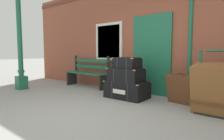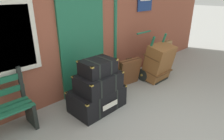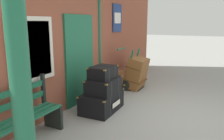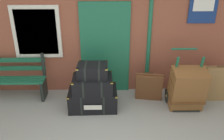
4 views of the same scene
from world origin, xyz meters
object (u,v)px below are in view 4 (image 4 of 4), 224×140
object	(u,v)px
platform_bench	(9,79)
porters_trolley	(183,93)
large_brown_trunk	(187,89)
suitcase_umber	(149,87)
steamer_trunk_middle	(93,84)
steamer_trunk_top	(93,71)
suitcase_oxblood	(217,84)
steamer_trunk_base	(93,98)

from	to	relation	value
platform_bench	porters_trolley	world-z (taller)	porters_trolley
platform_bench	large_brown_trunk	world-z (taller)	platform_bench
platform_bench	suitcase_umber	size ratio (longest dim) A/B	2.37
steamer_trunk_middle	steamer_trunk_top	distance (m)	0.29
platform_bench	steamer_trunk_middle	size ratio (longest dim) A/B	1.93
steamer_trunk_top	suitcase_oxblood	size ratio (longest dim) A/B	0.73
steamer_trunk_base	porters_trolley	xyz separation A→B (m)	(1.95, 0.09, 0.06)
porters_trolley	large_brown_trunk	xyz separation A→B (m)	(0.00, -0.18, 0.20)
steamer_trunk_top	platform_bench	bearing A→B (deg)	165.65
platform_bench	porters_trolley	distance (m)	3.86
steamer_trunk_middle	suitcase_oxblood	world-z (taller)	suitcase_oxblood
steamer_trunk_top	suitcase_umber	bearing A→B (deg)	13.12
steamer_trunk_base	suitcase_umber	xyz separation A→B (m)	(1.22, 0.26, 0.12)
suitcase_oxblood	steamer_trunk_middle	bearing A→B (deg)	-173.66
porters_trolley	steamer_trunk_top	bearing A→B (deg)	-176.55
steamer_trunk_middle	porters_trolley	xyz separation A→B (m)	(1.94, 0.14, -0.31)
large_brown_trunk	steamer_trunk_middle	bearing A→B (deg)	178.81
platform_bench	steamer_trunk_top	xyz separation A→B (m)	(1.90, -0.49, 0.43)
suitcase_oxblood	large_brown_trunk	bearing A→B (deg)	-156.32
porters_trolley	large_brown_trunk	size ratio (longest dim) A/B	1.24
platform_bench	steamer_trunk_middle	bearing A→B (deg)	-15.05
large_brown_trunk	suitcase_umber	distance (m)	0.81
porters_trolley	suitcase_umber	distance (m)	0.74
suitcase_umber	suitcase_oxblood	size ratio (longest dim) A/B	0.80
steamer_trunk_base	steamer_trunk_middle	world-z (taller)	steamer_trunk_middle
large_brown_trunk	porters_trolley	bearing A→B (deg)	90.00
large_brown_trunk	steamer_trunk_base	bearing A→B (deg)	177.44
steamer_trunk_middle	platform_bench	bearing A→B (deg)	164.95
platform_bench	steamer_trunk_middle	distance (m)	1.97
steamer_trunk_base	steamer_trunk_middle	xyz separation A→B (m)	(0.01, -0.05, 0.37)
steamer_trunk_top	large_brown_trunk	bearing A→B (deg)	-1.86
suitcase_umber	steamer_trunk_base	bearing A→B (deg)	-168.12
platform_bench	steamer_trunk_middle	xyz separation A→B (m)	(1.89, -0.51, 0.14)
steamer_trunk_base	suitcase_oxblood	distance (m)	2.74
steamer_trunk_middle	suitcase_oxblood	bearing A→B (deg)	6.34
large_brown_trunk	suitcase_oxblood	world-z (taller)	large_brown_trunk
steamer_trunk_top	large_brown_trunk	distance (m)	1.97
porters_trolley	suitcase_umber	size ratio (longest dim) A/B	1.74
platform_bench	steamer_trunk_top	distance (m)	2.01
porters_trolley	suitcase_oxblood	world-z (taller)	porters_trolley
steamer_trunk_base	suitcase_umber	bearing A→B (deg)	11.88
steamer_trunk_base	steamer_trunk_top	bearing A→B (deg)	-57.50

